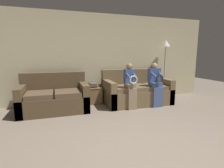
% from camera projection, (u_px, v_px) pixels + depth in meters
% --- Properties ---
extents(ground_plane, '(14.00, 14.00, 0.00)m').
position_uv_depth(ground_plane, '(154.00, 166.00, 2.22)').
color(ground_plane, gray).
extents(wall_back, '(7.24, 0.06, 2.55)m').
position_uv_depth(wall_back, '(96.00, 59.00, 5.13)').
color(wall_back, beige).
rests_on(wall_back, ground_plane).
extents(couch_main, '(1.85, 0.99, 0.96)m').
position_uv_depth(couch_main, '(136.00, 92.00, 5.04)').
color(couch_main, brown).
rests_on(couch_main, ground_plane).
extents(couch_side, '(1.60, 0.92, 0.94)m').
position_uv_depth(couch_side, '(54.00, 98.00, 4.33)').
color(couch_side, brown).
rests_on(couch_side, ground_plane).
extents(child_left_seated, '(0.27, 0.37, 1.17)m').
position_uv_depth(child_left_seated, '(131.00, 84.00, 4.48)').
color(child_left_seated, gray).
rests_on(child_left_seated, ground_plane).
extents(child_right_seated, '(0.33, 0.37, 1.17)m').
position_uv_depth(child_right_seated, '(156.00, 83.00, 4.70)').
color(child_right_seated, '#475B8E').
rests_on(child_right_seated, ground_plane).
extents(side_shelf, '(0.46, 0.42, 0.47)m').
position_uv_depth(side_shelf, '(93.00, 95.00, 5.01)').
color(side_shelf, olive).
rests_on(side_shelf, ground_plane).
extents(book_stack, '(0.25, 0.31, 0.13)m').
position_uv_depth(book_stack, '(93.00, 85.00, 4.96)').
color(book_stack, '#4C4C56').
rests_on(book_stack, side_shelf).
extents(floor_lamp, '(0.28, 0.28, 1.84)m').
position_uv_depth(floor_lamp, '(165.00, 51.00, 5.50)').
color(floor_lamp, '#2D2B28').
rests_on(floor_lamp, ground_plane).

